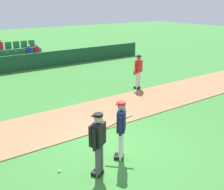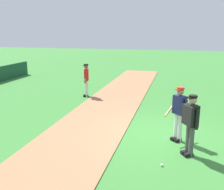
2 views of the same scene
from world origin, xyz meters
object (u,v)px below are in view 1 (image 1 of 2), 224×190
object	(u,v)px
batter_navy_jersey	(121,128)
baseball	(59,171)
umpire_home_plate	(98,141)
runner_red_jersey	(138,71)

from	to	relation	value
batter_navy_jersey	baseball	bearing A→B (deg)	168.33
baseball	umpire_home_plate	bearing A→B (deg)	-39.49
runner_red_jersey	baseball	size ratio (longest dim) A/B	23.78
batter_navy_jersey	runner_red_jersey	size ratio (longest dim) A/B	1.00
umpire_home_plate	runner_red_jersey	world-z (taller)	same
batter_navy_jersey	baseball	distance (m)	2.03
runner_red_jersey	batter_navy_jersey	bearing A→B (deg)	-133.73
umpire_home_plate	baseball	distance (m)	1.44
baseball	batter_navy_jersey	bearing A→B (deg)	-11.67
umpire_home_plate	runner_red_jersey	xyz separation A→B (m)	(5.51, 5.08, -0.04)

